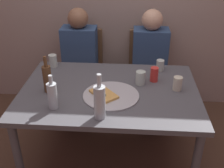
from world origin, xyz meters
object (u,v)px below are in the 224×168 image
object	(u,v)px
water_bottle	(47,78)
tumbler_near	(140,78)
guest_in_beanie	(150,63)
guest_in_sweater	(79,61)
pizza_tray	(111,95)
wine_glass	(53,61)
wine_bottle	(100,101)
tumbler_far	(160,65)
soda_can	(154,74)
chair_left	(82,66)
pizza_slice_last	(104,94)
beer_bottle	(52,95)
chair_right	(149,68)
short_glass	(178,84)
dining_table	(109,98)

from	to	relation	value
water_bottle	tumbler_near	xyz separation A→B (m)	(0.72, 0.17, -0.06)
guest_in_beanie	guest_in_sweater	bearing A→B (deg)	0.00
guest_in_sweater	guest_in_beanie	distance (m)	0.74
pizza_tray	wine_glass	bearing A→B (deg)	139.54
pizza_tray	wine_bottle	distance (m)	0.31
pizza_tray	wine_glass	size ratio (longest dim) A/B	3.77
tumbler_far	guest_in_sweater	xyz separation A→B (m)	(-0.80, 0.36, -0.14)
pizza_tray	tumbler_far	xyz separation A→B (m)	(0.40, 0.47, 0.04)
pizza_tray	water_bottle	size ratio (longest dim) A/B	1.46
soda_can	chair_left	distance (m)	1.07
wine_bottle	soda_can	size ratio (longest dim) A/B	2.66
wine_bottle	guest_in_sweater	bearing A→B (deg)	107.38
pizza_slice_last	soda_can	size ratio (longest dim) A/B	2.07
beer_bottle	chair_right	distance (m)	1.42
wine_glass	chair_left	world-z (taller)	chair_left
short_glass	guest_in_sweater	world-z (taller)	guest_in_sweater
dining_table	water_bottle	size ratio (longest dim) A/B	4.77
soda_can	short_glass	bearing A→B (deg)	-37.89
wine_bottle	chair_right	bearing A→B (deg)	72.72
wine_glass	beer_bottle	bearing A→B (deg)	-75.28
pizza_slice_last	short_glass	xyz separation A→B (m)	(0.57, 0.14, 0.03)
pizza_slice_last	wine_bottle	xyz separation A→B (m)	(0.00, -0.27, 0.10)
tumbler_far	wine_glass	bearing A→B (deg)	179.18
tumbler_far	short_glass	size ratio (longest dim) A/B	0.89
chair_left	guest_in_beanie	xyz separation A→B (m)	(0.74, -0.15, 0.13)
dining_table	pizza_slice_last	size ratio (longest dim) A/B	5.56
tumbler_near	short_glass	xyz separation A→B (m)	(0.29, -0.08, -0.00)
pizza_slice_last	water_bottle	size ratio (longest dim) A/B	0.86
pizza_slice_last	guest_in_beanie	size ratio (longest dim) A/B	0.22
pizza_tray	soda_can	world-z (taller)	soda_can
wine_glass	guest_in_beanie	bearing A→B (deg)	21.00
water_bottle	tumbler_far	xyz separation A→B (m)	(0.90, 0.43, -0.06)
dining_table	tumbler_near	world-z (taller)	tumbler_near
wine_bottle	tumbler_far	world-z (taller)	wine_bottle
tumbler_far	short_glass	world-z (taller)	short_glass
guest_in_beanie	dining_table	bearing A→B (deg)	64.00
pizza_tray	chair_right	xyz separation A→B (m)	(0.34, 0.99, -0.23)
chair_left	guest_in_sweater	size ratio (longest dim) A/B	0.77
pizza_tray	guest_in_sweater	bearing A→B (deg)	115.69
chair_left	chair_right	size ratio (longest dim) A/B	1.00
wine_bottle	tumbler_near	bearing A→B (deg)	60.19
pizza_slice_last	chair_right	size ratio (longest dim) A/B	0.28
dining_table	beer_bottle	bearing A→B (deg)	-142.88
dining_table	tumbler_near	bearing A→B (deg)	24.37
dining_table	tumbler_far	bearing A→B (deg)	41.47
tumbler_far	short_glass	bearing A→B (deg)	-72.19
wine_glass	guest_in_sweater	world-z (taller)	guest_in_sweater
tumbler_near	wine_glass	world-z (taller)	wine_glass
guest_in_sweater	dining_table	bearing A→B (deg)	117.36
guest_in_sweater	guest_in_beanie	xyz separation A→B (m)	(0.74, 0.00, 0.00)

